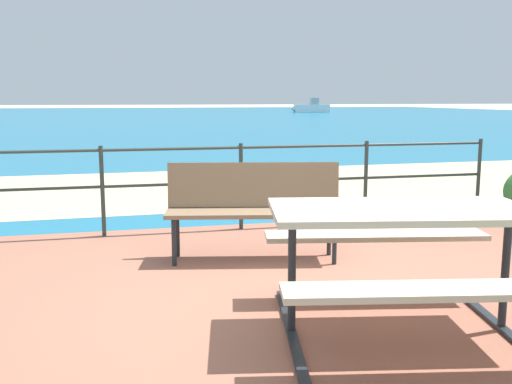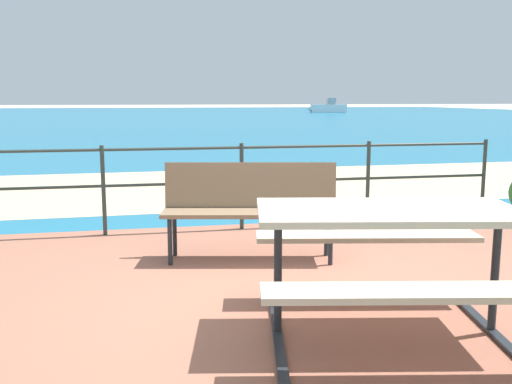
% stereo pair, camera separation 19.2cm
% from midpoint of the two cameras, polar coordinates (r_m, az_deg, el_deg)
% --- Properties ---
extents(ground_plane, '(240.00, 240.00, 0.00)m').
position_cam_midpoint_polar(ground_plane, '(4.23, 5.65, -11.53)').
color(ground_plane, beige).
extents(patio_paving, '(6.40, 5.20, 0.06)m').
position_cam_midpoint_polar(patio_paving, '(4.22, 5.66, -11.14)').
color(patio_paving, '#935B47').
rests_on(patio_paving, ground).
extents(sea_water, '(90.00, 90.00, 0.01)m').
position_cam_midpoint_polar(sea_water, '(43.81, -9.92, 7.23)').
color(sea_water, '#196B8E').
rests_on(sea_water, ground).
extents(beach_strip, '(54.09, 5.69, 0.01)m').
position_cam_midpoint_polar(beach_strip, '(9.82, -4.37, 0.53)').
color(beach_strip, tan).
rests_on(beach_strip, ground).
extents(picnic_table, '(1.80, 1.71, 0.79)m').
position_cam_midpoint_polar(picnic_table, '(3.58, 14.44, -4.48)').
color(picnic_table, '#BCAD93').
rests_on(picnic_table, patio_paving).
extents(park_bench, '(1.60, 0.71, 0.86)m').
position_cam_midpoint_polar(park_bench, '(5.16, 0.51, -0.94)').
color(park_bench, '#7A6047').
rests_on(park_bench, patio_paving).
extents(railing_fence, '(5.94, 0.04, 0.95)m').
position_cam_midpoint_polar(railing_fence, '(6.32, -0.56, 1.77)').
color(railing_fence, '#2D3833').
rests_on(railing_fence, patio_paving).
extents(boat_near, '(4.12, 1.19, 1.46)m').
position_cam_midpoint_polar(boat_near, '(59.36, 7.16, 8.28)').
color(boat_near, silver).
rests_on(boat_near, sea_water).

